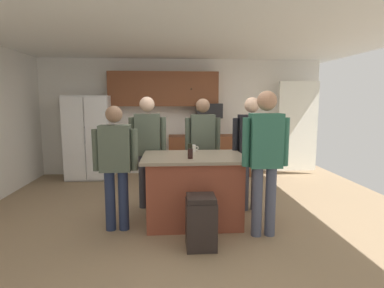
{
  "coord_description": "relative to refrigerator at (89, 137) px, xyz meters",
  "views": [
    {
      "loc": [
        -0.27,
        -4.42,
        1.66
      ],
      "look_at": [
        0.05,
        0.02,
        1.05
      ],
      "focal_mm": 29.2,
      "sensor_mm": 36.0,
      "label": 1
    }
  ],
  "objects": [
    {
      "name": "person_host_foreground",
      "position": [
        1.04,
        -2.86,
        0.03
      ],
      "size": [
        0.57,
        0.22,
        1.61
      ],
      "rotation": [
        0.0,
        0.0,
        0.19
      ],
      "color": "#232D4C",
      "rests_on": "ground"
    },
    {
      "name": "glass_stout_tall",
      "position": [
        1.99,
        -2.87,
        0.11
      ],
      "size": [
        0.07,
        0.07,
        0.13
      ],
      "color": "black",
      "rests_on": "kitchen_island"
    },
    {
      "name": "person_guest_right",
      "position": [
        1.39,
        -2.01,
        0.11
      ],
      "size": [
        0.57,
        0.23,
        1.73
      ],
      "rotation": [
        0.0,
        0.0,
        -0.78
      ],
      "color": "#383842",
      "rests_on": "ground"
    },
    {
      "name": "microwave_over_range",
      "position": [
        2.6,
        0.12,
        0.56
      ],
      "size": [
        0.56,
        0.4,
        0.32
      ],
      "primitive_type": "cube",
      "color": "black"
    },
    {
      "name": "trash_bin",
      "position": [
        2.07,
        -3.43,
        -0.59
      ],
      "size": [
        0.34,
        0.34,
        0.61
      ],
      "color": "black",
      "rests_on": "ground"
    },
    {
      "name": "person_guest_left",
      "position": [
        2.88,
        -3.16,
        0.15
      ],
      "size": [
        0.57,
        0.24,
        1.78
      ],
      "rotation": [
        0.0,
        0.0,
        2.6
      ],
      "color": "#4C5166",
      "rests_on": "ground"
    },
    {
      "name": "french_door_window_panel",
      "position": [
        4.6,
        0.02,
        0.21
      ],
      "size": [
        0.9,
        0.06,
        2.0
      ],
      "primitive_type": "cube",
      "color": "white",
      "rests_on": "ground"
    },
    {
      "name": "mug_blue_stoneware",
      "position": [
        2.06,
        -2.33,
        0.09
      ],
      "size": [
        0.13,
        0.09,
        0.1
      ],
      "color": "white",
      "rests_on": "kitchen_island"
    },
    {
      "name": "person_guest_by_door",
      "position": [
        2.26,
        -1.84,
        0.1
      ],
      "size": [
        0.57,
        0.22,
        1.7
      ],
      "rotation": [
        0.0,
        0.0,
        -1.82
      ],
      "color": "#383842",
      "rests_on": "ground"
    },
    {
      "name": "cabinet_run_lower",
      "position": [
        2.6,
        0.1,
        -0.44
      ],
      "size": [
        1.8,
        0.63,
        0.9
      ],
      "color": "brown",
      "rests_on": "ground"
    },
    {
      "name": "refrigerator",
      "position": [
        0.0,
        0.0,
        0.0
      ],
      "size": [
        0.94,
        0.76,
        1.78
      ],
      "color": "white",
      "rests_on": "ground"
    },
    {
      "name": "kitchen_island",
      "position": [
        2.05,
        -2.66,
        -0.42
      ],
      "size": [
        1.37,
        0.98,
        0.93
      ],
      "color": "brown",
      "rests_on": "ground"
    },
    {
      "name": "floor",
      "position": [
        2.0,
        -2.38,
        -0.89
      ],
      "size": [
        7.04,
        7.04,
        0.0
      ],
      "primitive_type": "plane",
      "color": "#937A5B",
      "rests_on": "ground"
    },
    {
      "name": "person_elder_center",
      "position": [
        2.94,
        -2.24,
        0.11
      ],
      "size": [
        0.57,
        0.23,
        1.72
      ],
      "rotation": [
        0.0,
        0.0,
        -2.7
      ],
      "color": "#383842",
      "rests_on": "ground"
    },
    {
      "name": "back_wall",
      "position": [
        2.0,
        0.42,
        0.41
      ],
      "size": [
        6.4,
        0.1,
        2.6
      ],
      "primitive_type": "cube",
      "color": "white",
      "rests_on": "ground"
    },
    {
      "name": "cabinet_run_upper",
      "position": [
        1.6,
        0.22,
        1.04
      ],
      "size": [
        2.4,
        0.38,
        0.75
      ],
      "color": "brown"
    },
    {
      "name": "glass_pilsner",
      "position": [
        2.01,
        -2.57,
        0.12
      ],
      "size": [
        0.06,
        0.06,
        0.15
      ],
      "color": "black",
      "rests_on": "kitchen_island"
    },
    {
      "name": "ceiling",
      "position": [
        2.0,
        -2.38,
        1.71
      ],
      "size": [
        7.04,
        7.04,
        0.0
      ],
      "primitive_type": "plane",
      "color": "white"
    }
  ]
}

